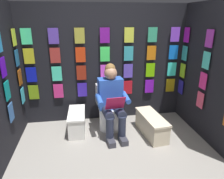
{
  "coord_description": "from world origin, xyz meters",
  "views": [
    {
      "loc": [
        0.46,
        2.0,
        1.88
      ],
      "look_at": [
        -0.01,
        -0.93,
        0.85
      ],
      "focal_mm": 33.09,
      "sensor_mm": 36.0,
      "label": 1
    }
  ],
  "objects": [
    {
      "name": "display_wall_left",
      "position": [
        -1.53,
        -0.84,
        1.07
      ],
      "size": [
        0.14,
        1.69,
        2.13
      ],
      "color": "black",
      "rests_on": "ground"
    },
    {
      "name": "comic_longbox_near",
      "position": [
        0.55,
        -1.25,
        0.18
      ],
      "size": [
        0.3,
        0.66,
        0.36
      ],
      "rotation": [
        0.0,
        0.0,
        -0.04
      ],
      "color": "white",
      "rests_on": "ground"
    },
    {
      "name": "toilet",
      "position": [
        -0.02,
        -1.32,
        0.33
      ],
      "size": [
        0.42,
        0.57,
        0.77
      ],
      "rotation": [
        0.0,
        0.0,
        0.09
      ],
      "color": "white",
      "rests_on": "ground"
    },
    {
      "name": "person_reading",
      "position": [
        -0.04,
        -1.09,
        0.6
      ],
      "size": [
        0.55,
        0.71,
        1.19
      ],
      "rotation": [
        0.0,
        0.0,
        0.09
      ],
      "color": "blue",
      "rests_on": "ground"
    },
    {
      "name": "display_wall_back",
      "position": [
        0.0,
        -1.73,
        1.07
      ],
      "size": [
        3.07,
        0.14,
        2.13
      ],
      "color": "black",
      "rests_on": "ground"
    },
    {
      "name": "comic_longbox_far",
      "position": [
        -0.69,
        -0.94,
        0.17
      ],
      "size": [
        0.37,
        0.81,
        0.34
      ],
      "rotation": [
        0.0,
        0.0,
        0.11
      ],
      "color": "beige",
      "rests_on": "ground"
    },
    {
      "name": "ground_plane",
      "position": [
        0.0,
        0.0,
        0.0
      ],
      "size": [
        30.0,
        30.0,
        0.0
      ],
      "primitive_type": "plane",
      "color": "gray"
    }
  ]
}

